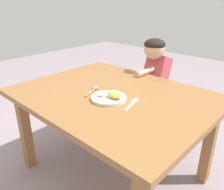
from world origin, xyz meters
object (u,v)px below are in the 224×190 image
(spoon, at_px, (94,89))
(person, at_px, (155,86))
(plate, at_px, (110,97))
(fork, at_px, (132,104))

(spoon, xyz_separation_m, person, (0.05, 0.71, -0.16))
(plate, bearing_deg, fork, 15.67)
(plate, relative_size, person, 0.24)
(spoon, distance_m, person, 0.72)
(plate, height_order, spoon, plate)
(fork, relative_size, spoon, 1.14)
(plate, xyz_separation_m, spoon, (-0.18, 0.03, -0.01))
(fork, relative_size, person, 0.22)
(fork, bearing_deg, person, 4.94)
(fork, xyz_separation_m, person, (-0.28, 0.70, -0.15))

